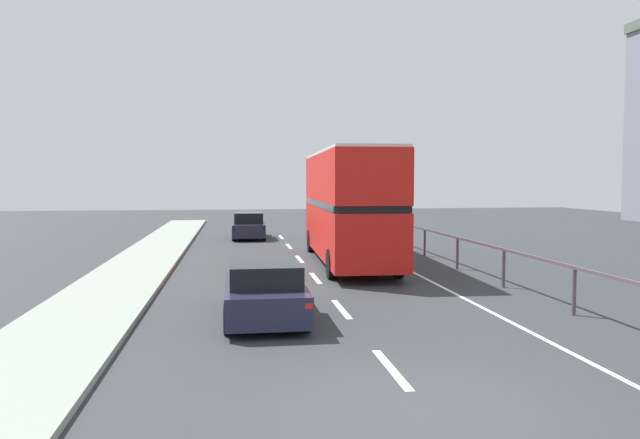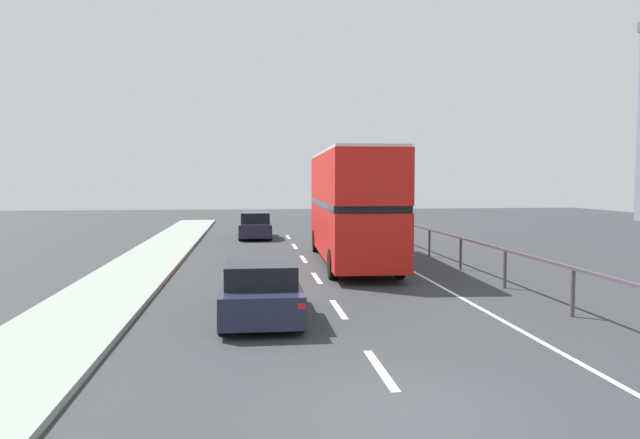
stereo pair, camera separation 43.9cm
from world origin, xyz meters
name	(u,v)px [view 2 (the right image)]	position (x,y,z in m)	size (l,w,h in m)	color
ground_plane	(407,412)	(0.00, 0.00, -0.05)	(73.36, 120.00, 0.10)	#2E3234
lane_paint_markings	(410,296)	(2.27, 8.13, 0.00)	(3.74, 46.00, 0.01)	silver
bridge_side_railing	(505,256)	(5.42, 9.00, 0.97)	(0.10, 42.00, 1.20)	#534351
double_decker_bus_red	(351,204)	(1.76, 14.99, 2.33)	(2.83, 10.77, 4.36)	red
hatchback_car_near	(260,291)	(-1.97, 5.84, 0.67)	(1.86, 4.10, 1.38)	#202339
sedan_car_ahead	(255,226)	(-1.87, 25.82, 0.70)	(1.86, 4.54, 1.47)	#202235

